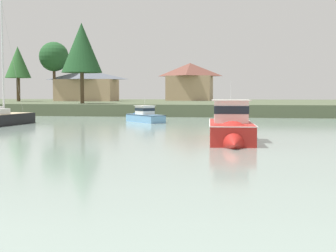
% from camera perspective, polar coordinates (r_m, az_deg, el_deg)
% --- Properties ---
extents(far_shore_bank, '(197.86, 58.09, 1.76)m').
position_cam_1_polar(far_shore_bank, '(96.81, 4.17, 2.41)').
color(far_shore_bank, '#4C563D').
rests_on(far_shore_bank, ground).
extents(cruiser_red, '(3.77, 10.73, 5.26)m').
position_cam_1_polar(cruiser_red, '(33.79, 7.44, -0.84)').
color(cruiser_red, '#B2231E').
rests_on(cruiser_red, ground).
extents(sailboat_black, '(3.57, 9.89, 13.97)m').
position_cam_1_polar(sailboat_black, '(53.97, -19.26, 0.40)').
color(sailboat_black, black).
rests_on(sailboat_black, ground).
extents(cruiser_skyblue, '(6.00, 6.30, 3.62)m').
position_cam_1_polar(cruiser_skyblue, '(57.08, -3.01, 0.91)').
color(cruiser_skyblue, '#669ECC').
rests_on(cruiser_skyblue, ground).
extents(shore_tree_right, '(6.00, 6.00, 12.08)m').
position_cam_1_polar(shore_tree_right, '(102.14, -13.33, 7.95)').
color(shore_tree_right, brown).
rests_on(shore_tree_right, far_shore_bank).
extents(shore_tree_center, '(5.07, 5.07, 10.84)m').
position_cam_1_polar(shore_tree_center, '(100.43, -17.33, 7.17)').
color(shore_tree_center, brown).
rests_on(shore_tree_center, far_shore_bank).
extents(shore_tree_center_right, '(6.41, 6.41, 12.72)m').
position_cam_1_polar(shore_tree_center_right, '(78.33, -10.17, 9.07)').
color(shore_tree_center_right, brown).
rests_on(shore_tree_center_right, far_shore_bank).
extents(cottage_hillside, '(12.87, 7.42, 6.42)m').
position_cam_1_polar(cottage_hillside, '(101.43, -9.58, 4.81)').
color(cottage_hillside, tan).
rests_on(cottage_hillside, far_shore_bank).
extents(cottage_eastern, '(10.23, 9.99, 8.26)m').
position_cam_1_polar(cottage_eastern, '(107.11, 2.62, 5.32)').
color(cottage_eastern, tan).
rests_on(cottage_eastern, far_shore_bank).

